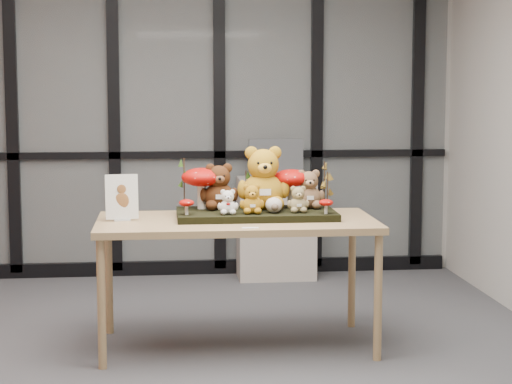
{
  "coord_description": "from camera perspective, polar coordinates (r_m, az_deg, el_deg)",
  "views": [
    {
      "loc": [
        -0.08,
        -5.52,
        1.7
      ],
      "look_at": [
        0.53,
        0.19,
        1.0
      ],
      "focal_mm": 65.0,
      "sensor_mm": 36.0,
      "label": 1
    }
  ],
  "objects": [
    {
      "name": "mushroom_back_left",
      "position": [
        5.99,
        -3.35,
        0.36
      ],
      "size": [
        0.26,
        0.26,
        0.29
      ],
      "primitive_type": null,
      "color": "#A60905",
      "rests_on": "diorama_tray"
    },
    {
      "name": "sprig_green_far_left",
      "position": [
        5.99,
        -4.44,
        0.53
      ],
      "size": [
        0.05,
        0.05,
        0.33
      ],
      "primitive_type": null,
      "color": "black",
      "rests_on": "diorama_tray"
    },
    {
      "name": "bear_small_yellow",
      "position": [
        5.78,
        -0.26,
        -0.33
      ],
      "size": [
        0.16,
        0.14,
        0.2
      ],
      "primitive_type": null,
      "rotation": [
        0.0,
        0.0,
        -0.01
      ],
      "color": "#B17615",
      "rests_on": "diorama_tray"
    },
    {
      "name": "plush_cream_hedgehog",
      "position": [
        5.81,
        1.1,
        -0.76
      ],
      "size": [
        0.08,
        0.07,
        0.11
      ],
      "primitive_type": null,
      "rotation": [
        0.0,
        0.0,
        -0.01
      ],
      "color": "beige",
      "rests_on": "diorama_tray"
    },
    {
      "name": "mushroom_front_left",
      "position": [
        5.75,
        -4.3,
        -0.88
      ],
      "size": [
        0.1,
        0.1,
        0.11
      ],
      "primitive_type": null,
      "color": "#A60905",
      "rests_on": "diorama_tray"
    },
    {
      "name": "display_table",
      "position": [
        5.85,
        -1.21,
        -2.32
      ],
      "size": [
        1.76,
        0.89,
        0.82
      ],
      "rotation": [
        0.0,
        0.0,
        -0.01
      ],
      "color": "#A28658",
      "rests_on": "floor"
    },
    {
      "name": "mushroom_front_right",
      "position": [
        5.79,
        4.33,
        -0.85
      ],
      "size": [
        0.09,
        0.09,
        0.1
      ],
      "primitive_type": null,
      "color": "#A60905",
      "rests_on": "diorama_tray"
    },
    {
      "name": "sprig_dry_far_right",
      "position": [
        6.06,
        4.23,
        0.47
      ],
      "size": [
        0.05,
        0.05,
        0.3
      ],
      "primitive_type": null,
      "color": "brown",
      "rests_on": "diorama_tray"
    },
    {
      "name": "floor",
      "position": [
        5.77,
        -5.07,
        -10.19
      ],
      "size": [
        5.0,
        5.0,
        0.0
      ],
      "primitive_type": "plane",
      "color": "#515156",
      "rests_on": "ground"
    },
    {
      "name": "sprig_green_mid_left",
      "position": [
        6.06,
        -2.77,
        0.13
      ],
      "size": [
        0.05,
        0.05,
        0.23
      ],
      "primitive_type": null,
      "color": "black",
      "rests_on": "diorama_tray"
    },
    {
      "name": "sprig_dry_mid_right",
      "position": [
        5.93,
        4.42,
        0.05
      ],
      "size": [
        0.05,
        0.05,
        0.25
      ],
      "primitive_type": null,
      "color": "brown",
      "rests_on": "diorama_tray"
    },
    {
      "name": "cabinet",
      "position": [
        7.92,
        1.24,
        -2.22
      ],
      "size": [
        0.65,
        0.38,
        0.87
      ],
      "primitive_type": "cube",
      "color": "#AFA59D",
      "rests_on": "floor"
    },
    {
      "name": "diorama_tray",
      "position": [
        5.91,
        0.01,
        -1.37
      ],
      "size": [
        1.01,
        0.51,
        0.04
      ],
      "primitive_type": "cube",
      "rotation": [
        0.0,
        0.0,
        -0.01
      ],
      "color": "black",
      "rests_on": "display_table"
    },
    {
      "name": "bear_white_bow",
      "position": [
        5.75,
        -1.75,
        -0.53
      ],
      "size": [
        0.13,
        0.12,
        0.17
      ],
      "primitive_type": null,
      "rotation": [
        0.0,
        0.0,
        -0.01
      ],
      "color": "white",
      "rests_on": "diorama_tray"
    },
    {
      "name": "glass_partition",
      "position": [
        7.99,
        -5.5,
        4.91
      ],
      "size": [
        4.9,
        0.06,
        2.78
      ],
      "color": "#2D383F",
      "rests_on": "floor"
    },
    {
      "name": "mushroom_back_right",
      "position": [
        6.05,
        2.21,
        0.35
      ],
      "size": [
        0.25,
        0.25,
        0.28
      ],
      "primitive_type": null,
      "color": "#A60905",
      "rests_on": "diorama_tray"
    },
    {
      "name": "bear_brown_medium",
      "position": [
        5.97,
        -2.3,
        0.49
      ],
      "size": [
        0.25,
        0.23,
        0.32
      ],
      "primitive_type": null,
      "rotation": [
        0.0,
        0.0,
        -0.01
      ],
      "color": "#43220E",
      "rests_on": "diorama_tray"
    },
    {
      "name": "bear_pooh_yellow",
      "position": [
        5.97,
        0.44,
        1.08
      ],
      "size": [
        0.34,
        0.31,
        0.45
      ],
      "primitive_type": null,
      "rotation": [
        0.0,
        0.0,
        -0.01
      ],
      "color": "#BE8619",
      "rests_on": "diorama_tray"
    },
    {
      "name": "bear_tan_back",
      "position": [
        6.02,
        3.25,
        0.31
      ],
      "size": [
        0.21,
        0.19,
        0.28
      ],
      "primitive_type": null,
      "rotation": [
        0.0,
        0.0,
        -0.01
      ],
      "color": "brown",
      "rests_on": "diorama_tray"
    },
    {
      "name": "sign_holder",
      "position": [
        5.83,
        -8.26,
        -0.45
      ],
      "size": [
        0.21,
        0.07,
        0.29
      ],
      "rotation": [
        0.0,
        0.0,
        0.13
      ],
      "color": "silver",
      "rests_on": "display_table"
    },
    {
      "name": "sprig_green_centre",
      "position": [
        6.08,
        -0.62,
        0.21
      ],
      "size": [
        0.05,
        0.05,
        0.24
      ],
      "primitive_type": null,
      "color": "black",
      "rests_on": "diorama_tray"
    },
    {
      "name": "label_card",
      "position": [
        5.5,
        -0.35,
        -2.22
      ],
      "size": [
        0.1,
        0.03,
        0.0
      ],
      "primitive_type": "cube",
      "color": "white",
      "rests_on": "display_table"
    },
    {
      "name": "room_shell",
      "position": [
        5.52,
        -5.25,
        6.73
      ],
      "size": [
        5.0,
        5.0,
        5.0
      ],
      "color": "#B5B2AB",
      "rests_on": "floor"
    },
    {
      "name": "bear_beige_small",
      "position": [
        5.84,
        2.61,
        -0.36
      ],
      "size": [
        0.14,
        0.13,
        0.18
      ],
      "primitive_type": null,
      "rotation": [
        0.0,
        0.0,
        -0.01
      ],
      "color": "#958252",
      "rests_on": "diorama_tray"
    },
    {
      "name": "monitor",
      "position": [
        7.87,
        1.24,
        2.1
      ],
      "size": [
        0.46,
        0.05,
        0.33
      ],
      "color": "#52555A",
      "rests_on": "cabinet"
    }
  ]
}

